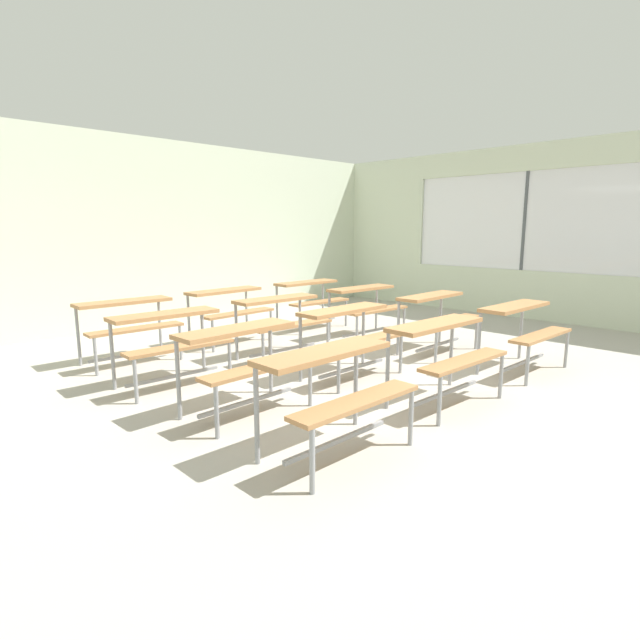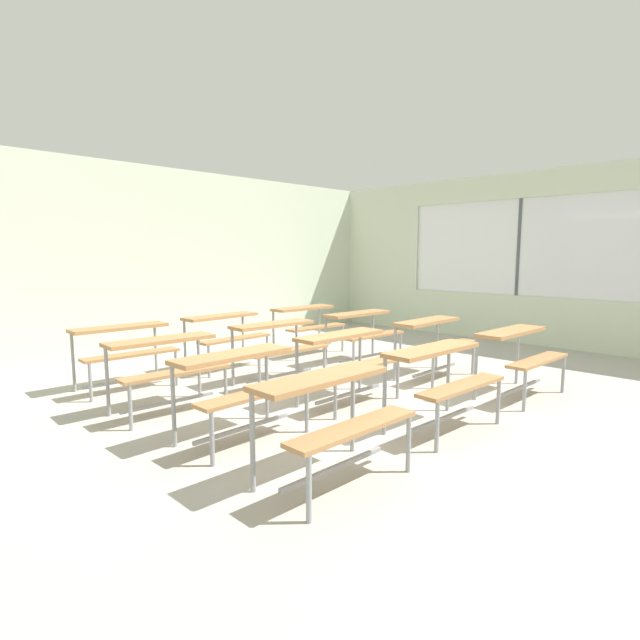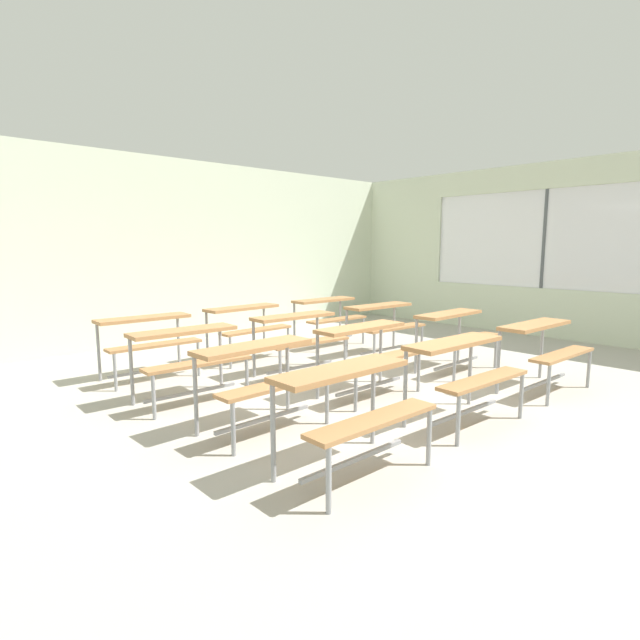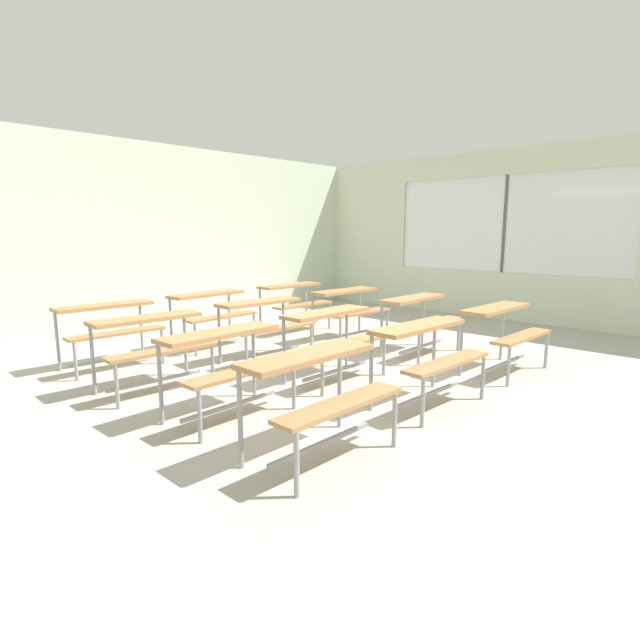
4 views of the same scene
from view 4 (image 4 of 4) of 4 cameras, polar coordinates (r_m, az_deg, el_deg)
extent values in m
cube|color=#ADA89E|center=(5.29, 2.33, -7.66)|extent=(10.00, 9.00, 0.05)
cube|color=beige|center=(8.68, -20.89, 8.92)|extent=(10.00, 0.12, 3.00)
cube|color=beige|center=(9.47, 22.67, 2.32)|extent=(0.12, 9.00, 0.85)
cube|color=beige|center=(9.47, 23.69, 16.54)|extent=(0.12, 9.00, 0.45)
cube|color=beige|center=(11.15, 5.60, 10.71)|extent=(0.12, 1.90, 1.70)
cube|color=white|center=(9.59, 20.38, 10.21)|extent=(0.02, 4.20, 1.70)
cube|color=#4C5156|center=(9.59, 20.38, 10.21)|extent=(0.06, 0.05, 1.70)
cube|color=#A87547|center=(3.55, -1.43, -4.12)|extent=(1.10, 0.33, 0.04)
cube|color=#A87547|center=(3.42, 2.41, -9.60)|extent=(1.10, 0.23, 0.03)
cylinder|color=gray|center=(3.45, -9.12, -10.96)|extent=(0.04, 0.04, 0.72)
cylinder|color=gray|center=(4.09, 2.25, -7.42)|extent=(0.04, 0.04, 0.72)
cylinder|color=gray|center=(3.12, -2.71, -16.04)|extent=(0.04, 0.04, 0.44)
cylinder|color=gray|center=(3.81, 8.52, -11.10)|extent=(0.04, 0.04, 0.44)
cube|color=gray|center=(3.66, 0.20, -13.95)|extent=(1.00, 0.04, 0.03)
cube|color=#A87547|center=(4.70, 11.17, -0.75)|extent=(1.11, 0.36, 0.04)
cube|color=#A87547|center=(4.59, 14.34, -4.72)|extent=(1.11, 0.26, 0.03)
cylinder|color=gray|center=(4.47, 5.86, -5.90)|extent=(0.04, 0.04, 0.72)
cylinder|color=gray|center=(5.26, 12.89, -3.66)|extent=(0.04, 0.04, 0.72)
cylinder|color=gray|center=(4.20, 11.65, -9.14)|extent=(0.04, 0.04, 0.44)
cylinder|color=gray|center=(5.03, 18.11, -6.21)|extent=(0.04, 0.04, 0.44)
cube|color=gray|center=(4.78, 12.30, -8.30)|extent=(1.00, 0.07, 0.03)
cube|color=#A87547|center=(6.02, 19.47, 1.25)|extent=(1.11, 0.35, 0.04)
cube|color=#A87547|center=(5.95, 22.09, -1.77)|extent=(1.11, 0.25, 0.03)
cylinder|color=gray|center=(5.71, 15.82, -2.68)|extent=(0.04, 0.04, 0.72)
cylinder|color=gray|center=(6.59, 20.08, -1.23)|extent=(0.04, 0.04, 0.72)
cylinder|color=gray|center=(5.51, 20.75, -4.94)|extent=(0.04, 0.04, 0.44)
cylinder|color=gray|center=(6.42, 24.45, -3.12)|extent=(0.04, 0.04, 0.44)
cube|color=gray|center=(6.09, 20.31, -4.67)|extent=(1.00, 0.06, 0.03)
cube|color=#A87547|center=(4.40, -11.49, -1.51)|extent=(1.11, 0.34, 0.04)
cube|color=#A87547|center=(4.22, -8.77, -5.85)|extent=(1.10, 0.24, 0.03)
cylinder|color=gray|center=(4.34, -17.79, -6.87)|extent=(0.04, 0.04, 0.72)
cylinder|color=gray|center=(4.89, -7.57, -4.55)|extent=(0.04, 0.04, 0.72)
cylinder|color=gray|center=(3.94, -13.61, -10.57)|extent=(0.04, 0.04, 0.44)
cylinder|color=gray|center=(4.53, -3.01, -7.49)|extent=(0.04, 0.04, 0.44)
cube|color=gray|center=(4.46, -10.13, -9.59)|extent=(1.00, 0.05, 0.03)
cube|color=#A87547|center=(5.38, 0.76, 0.83)|extent=(1.10, 0.33, 0.04)
cube|color=#A87547|center=(5.23, 3.33, -2.60)|extent=(1.10, 0.23, 0.03)
cylinder|color=gray|center=(5.21, -4.14, -3.56)|extent=(0.04, 0.04, 0.72)
cylinder|color=gray|center=(5.91, 3.07, -1.89)|extent=(0.04, 0.04, 0.72)
cylinder|color=gray|center=(4.86, 0.27, -6.24)|extent=(0.04, 0.04, 0.44)
cylinder|color=gray|center=(5.61, 7.33, -4.10)|extent=(0.04, 0.04, 0.44)
cube|color=gray|center=(5.42, 1.83, -5.81)|extent=(1.00, 0.04, 0.03)
cube|color=#A87547|center=(6.62, 10.61, 2.43)|extent=(1.10, 0.34, 0.04)
cube|color=#A87547|center=(6.50, 12.92, -0.29)|extent=(1.10, 0.24, 0.03)
cylinder|color=gray|center=(6.34, 7.03, -1.11)|extent=(0.04, 0.04, 0.72)
cylinder|color=gray|center=(7.17, 11.68, 0.07)|extent=(0.04, 0.04, 0.72)
cylinder|color=gray|center=(6.08, 11.23, -3.08)|extent=(0.04, 0.04, 0.44)
cylinder|color=gray|center=(6.94, 15.54, -1.61)|extent=(0.04, 0.04, 0.44)
cube|color=gray|center=(6.66, 11.45, -2.98)|extent=(1.00, 0.05, 0.03)
cube|color=#A87547|center=(5.33, -19.28, 0.16)|extent=(1.11, 0.37, 0.04)
cube|color=#A87547|center=(5.10, -17.57, -3.39)|extent=(1.11, 0.27, 0.03)
cylinder|color=gray|center=(5.35, -24.55, -4.11)|extent=(0.04, 0.04, 0.72)
cylinder|color=gray|center=(5.74, -15.14, -2.59)|extent=(0.04, 0.04, 0.72)
cylinder|color=gray|center=(4.88, -22.22, -6.95)|extent=(0.04, 0.04, 0.44)
cylinder|color=gray|center=(5.31, -12.17, -5.05)|extent=(0.04, 0.04, 0.44)
cube|color=gray|center=(5.34, -18.24, -6.59)|extent=(1.00, 0.08, 0.03)
cube|color=#A87547|center=(6.22, -6.98, 2.03)|extent=(1.11, 0.37, 0.04)
cube|color=#A87547|center=(6.02, -5.09, -0.91)|extent=(1.11, 0.27, 0.03)
cylinder|color=gray|center=(6.12, -11.44, -1.66)|extent=(0.04, 0.04, 0.72)
cylinder|color=gray|center=(6.69, -4.21, -0.46)|extent=(0.04, 0.04, 0.72)
cylinder|color=gray|center=(5.70, -8.41, -3.88)|extent=(0.04, 0.04, 0.44)
cylinder|color=gray|center=(6.31, -1.00, -2.38)|extent=(0.04, 0.04, 0.44)
cube|color=gray|center=(6.23, -6.08, -3.75)|extent=(1.00, 0.08, 0.03)
cube|color=#A87547|center=(7.31, 2.78, 3.32)|extent=(1.12, 0.38, 0.04)
cube|color=#A87547|center=(7.14, 4.62, 0.85)|extent=(1.11, 0.28, 0.03)
cylinder|color=gray|center=(7.11, -0.84, 0.20)|extent=(0.04, 0.04, 0.72)
cylinder|color=gray|center=(7.82, 4.54, 1.09)|extent=(0.04, 0.04, 0.72)
cylinder|color=gray|center=(6.76, 2.33, -1.55)|extent=(0.04, 0.04, 0.44)
cylinder|color=gray|center=(7.49, 7.66, -0.46)|extent=(0.04, 0.04, 0.44)
cube|color=gray|center=(7.32, 3.53, -1.61)|extent=(1.00, 0.08, 0.03)
cube|color=#A87547|center=(6.40, -23.46, 1.49)|extent=(1.11, 0.36, 0.04)
cube|color=#A87547|center=(6.16, -22.19, -1.39)|extent=(1.11, 0.26, 0.03)
cylinder|color=gray|center=(6.44, -27.83, -2.06)|extent=(0.04, 0.04, 0.72)
cylinder|color=gray|center=(6.78, -19.75, -0.91)|extent=(0.04, 0.04, 0.72)
cylinder|color=gray|center=(5.95, -26.16, -4.23)|extent=(0.04, 0.04, 0.44)
cylinder|color=gray|center=(6.32, -17.56, -2.85)|extent=(0.04, 0.04, 0.44)
cube|color=gray|center=(6.39, -22.61, -4.14)|extent=(1.00, 0.07, 0.03)
cube|color=#A87547|center=(7.13, -12.84, 2.90)|extent=(1.11, 0.37, 0.04)
cube|color=#A87547|center=(6.92, -11.17, 0.39)|extent=(1.11, 0.27, 0.03)
cylinder|color=gray|center=(7.02, -16.68, -0.37)|extent=(0.04, 0.04, 0.72)
cylinder|color=gray|center=(7.59, -10.32, 0.67)|extent=(0.04, 0.04, 0.72)
cylinder|color=gray|center=(6.60, -14.05, -2.14)|extent=(0.04, 0.04, 0.44)
cylinder|color=gray|center=(7.20, -7.54, -0.90)|extent=(0.04, 0.04, 0.44)
cube|color=gray|center=(7.12, -11.97, -2.14)|extent=(1.00, 0.07, 0.03)
cube|color=#A87547|center=(8.05, -3.51, 3.95)|extent=(1.11, 0.35, 0.04)
cube|color=#A87547|center=(7.85, -1.93, 1.74)|extent=(1.10, 0.25, 0.03)
cylinder|color=gray|center=(7.89, -6.86, 1.12)|extent=(0.04, 0.04, 0.72)
cylinder|color=gray|center=(8.54, -1.61, 1.89)|extent=(0.04, 0.04, 0.72)
cylinder|color=gray|center=(7.49, -4.22, -0.40)|extent=(0.04, 0.04, 0.44)
cylinder|color=gray|center=(8.17, 1.06, 0.52)|extent=(0.04, 0.04, 0.44)
cube|color=gray|center=(8.04, -2.79, -0.52)|extent=(1.00, 0.05, 0.03)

